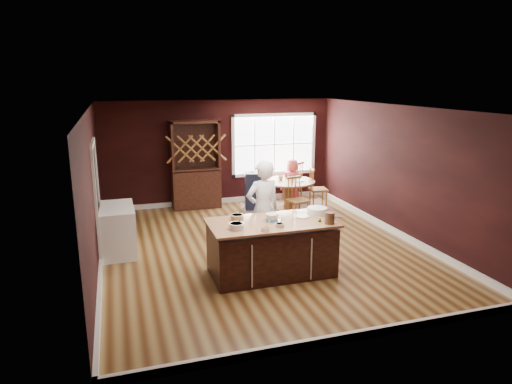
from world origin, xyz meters
TOP-DOWN VIEW (x-y plane):
  - room_shell at (0.00, 0.00)m, footprint 7.00×7.00m
  - window at (1.50, 3.47)m, footprint 2.36×0.10m
  - doorway at (-2.97, 0.60)m, footprint 0.08×1.26m
  - kitchen_island at (-0.20, -1.22)m, footprint 2.09×1.09m
  - dining_table at (1.48, 2.33)m, footprint 1.32×1.32m
  - baker at (-0.11, -0.47)m, footprint 0.73×0.54m
  - layer_cake at (-0.19, -1.19)m, footprint 0.30×0.30m
  - bowl_blue at (-0.86, -1.43)m, footprint 0.25×0.25m
  - bowl_yellow at (-0.72, -0.94)m, footprint 0.22×0.22m
  - bowl_pink at (-0.46, -1.66)m, footprint 0.15×0.15m
  - bowl_olive at (-0.17, -1.52)m, footprint 0.15×0.15m
  - drinking_glass at (0.20, -1.22)m, footprint 0.08×0.08m
  - dinner_plate at (0.39, -1.13)m, footprint 0.24×0.24m
  - white_tub at (0.69, -1.06)m, footprint 0.35×0.35m
  - stoneware_crock at (0.66, -1.61)m, footprint 0.16×0.16m
  - toy_figurine at (0.55, -1.48)m, footprint 0.05×0.05m
  - rug at (1.48, 2.33)m, footprint 2.43×1.98m
  - chair_east at (2.29, 2.30)m, footprint 0.48×0.50m
  - chair_south at (1.39, 1.46)m, footprint 0.51×0.49m
  - chair_north at (1.90, 3.10)m, footprint 0.63×0.62m
  - seated_woman at (1.77, 2.81)m, footprint 0.61×0.43m
  - high_chair at (0.66, 2.65)m, footprint 0.47×0.47m
  - toddler at (0.73, 2.68)m, footprint 0.18×0.14m
  - table_plate at (1.74, 2.19)m, footprint 0.22×0.22m
  - table_cup at (1.34, 2.49)m, footprint 0.16×0.16m
  - hutch at (-0.69, 3.22)m, footprint 1.21×0.50m
  - washer at (-2.64, 0.28)m, footprint 0.62×0.60m
  - dryer at (-2.64, 0.92)m, footprint 0.60×0.58m

SIDE VIEW (x-z plane):
  - rug at x=1.48m, z-range 0.00..0.01m
  - dryer at x=-2.64m, z-range 0.00..0.88m
  - kitchen_island at x=-0.20m, z-range -0.02..0.90m
  - washer at x=-2.64m, z-range 0.00..0.90m
  - high_chair at x=0.66m, z-range 0.00..0.99m
  - chair_south at x=1.39m, z-range 0.00..1.02m
  - chair_east at x=2.29m, z-range 0.00..1.04m
  - dining_table at x=1.48m, z-range 0.16..0.91m
  - chair_north at x=1.90m, z-range 0.00..1.09m
  - seated_woman at x=1.77m, z-range 0.00..1.20m
  - table_plate at x=1.74m, z-range 0.75..0.77m
  - table_cup at x=1.34m, z-range 0.75..0.85m
  - toddler at x=0.73m, z-range 0.68..0.94m
  - baker at x=-0.11m, z-range 0.00..1.81m
  - dinner_plate at x=0.39m, z-range 0.92..0.94m
  - bowl_pink at x=-0.46m, z-range 0.92..0.97m
  - bowl_olive at x=-0.17m, z-range 0.92..0.98m
  - bowl_yellow at x=-0.72m, z-range 0.92..1.00m
  - toy_figurine at x=0.55m, z-range 0.92..1.00m
  - bowl_blue at x=-0.86m, z-range 0.92..1.01m
  - white_tub at x=0.69m, z-range 0.92..1.04m
  - layer_cake at x=-0.19m, z-range 0.92..1.04m
  - drinking_glass at x=0.20m, z-range 0.92..1.08m
  - stoneware_crock at x=0.66m, z-range 0.92..1.11m
  - doorway at x=-2.97m, z-range -0.04..2.09m
  - hutch at x=-0.69m, z-range 0.00..2.22m
  - room_shell at x=0.00m, z-range -2.15..4.85m
  - window at x=1.50m, z-range 0.67..2.33m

